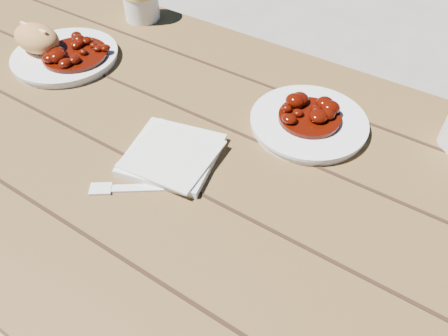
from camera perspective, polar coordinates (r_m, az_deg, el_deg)
The scene contains 8 objects.
picnic_table at distance 0.87m, azimuth 1.13°, elevation -7.41°, with size 2.00×1.55×0.75m.
main_plate at distance 1.07m, azimuth -20.00°, elevation 13.49°, with size 0.23×0.23×0.02m, color white.
goulash_stew at distance 1.04m, azimuth -19.09°, elevation 14.58°, with size 0.14×0.14×0.04m, color #460A02, non-canonical shape.
bread_roll at distance 1.08m, azimuth -23.28°, elevation 15.30°, with size 0.12×0.08×0.06m, color tan.
napkin_stack at distance 0.76m, azimuth -6.77°, elevation 1.72°, with size 0.15×0.15×0.01m, color white.
fork_table at distance 0.72m, azimuth -10.02°, elevation -2.54°, with size 0.03×0.16×0.01m, color white, non-canonical shape.
second_plate at distance 0.84m, azimuth 10.97°, elevation 5.80°, with size 0.21×0.21×0.02m, color white.
second_stew at distance 0.82m, azimuth 11.25°, elevation 7.36°, with size 0.12×0.12×0.04m, color #460A02, non-canonical shape.
Camera 1 is at (0.27, -0.44, 1.28)m, focal length 35.00 mm.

